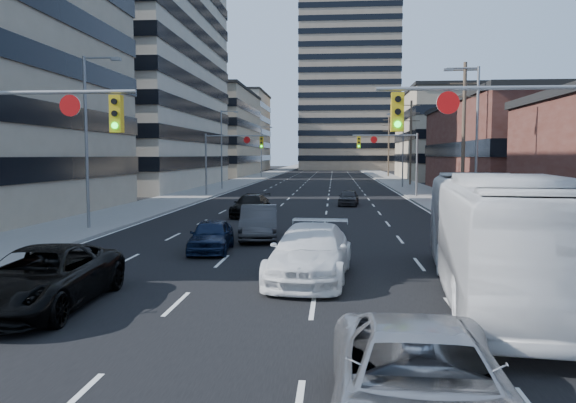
% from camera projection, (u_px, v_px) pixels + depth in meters
% --- Properties ---
extents(road_surface, '(18.00, 300.00, 0.02)m').
position_uv_depth(road_surface, '(325.00, 171.00, 137.82)').
color(road_surface, black).
rests_on(road_surface, ground).
extents(sidewalk_left, '(5.00, 300.00, 0.15)m').
position_uv_depth(sidewalk_left, '(278.00, 171.00, 138.76)').
color(sidewalk_left, slate).
rests_on(sidewalk_left, ground).
extents(sidewalk_right, '(5.00, 300.00, 0.15)m').
position_uv_depth(sidewalk_right, '(372.00, 171.00, 136.87)').
color(sidewalk_right, slate).
rests_on(sidewalk_right, ground).
extents(office_left_mid, '(26.00, 34.00, 28.00)m').
position_uv_depth(office_left_mid, '(97.00, 74.00, 69.37)').
color(office_left_mid, '#ADA089').
rests_on(office_left_mid, ground).
extents(office_left_far, '(20.00, 30.00, 16.00)m').
position_uv_depth(office_left_far, '(199.00, 135.00, 109.34)').
color(office_left_far, gray).
rests_on(office_left_far, ground).
extents(storefront_right_mid, '(20.00, 30.00, 9.00)m').
position_uv_depth(storefront_right_mid, '(552.00, 150.00, 56.02)').
color(storefront_right_mid, '#472119').
rests_on(storefront_right_mid, ground).
extents(office_right_far, '(22.00, 28.00, 14.00)m').
position_uv_depth(office_right_far, '(471.00, 137.00, 93.48)').
color(office_right_far, gray).
rests_on(office_right_far, ground).
extents(apartment_tower, '(26.00, 26.00, 58.00)m').
position_uv_depth(apartment_tower, '(348.00, 64.00, 154.82)').
color(apartment_tower, gray).
rests_on(apartment_tower, ground).
extents(bg_block_left, '(24.00, 24.00, 20.00)m').
position_uv_depth(bg_block_left, '(220.00, 133.00, 149.24)').
color(bg_block_left, '#ADA089').
rests_on(bg_block_left, ground).
extents(bg_block_right, '(22.00, 22.00, 12.00)m').
position_uv_depth(bg_block_right, '(458.00, 147.00, 134.70)').
color(bg_block_right, gray).
rests_on(bg_block_right, ground).
extents(signal_near_left, '(6.59, 0.33, 6.00)m').
position_uv_depth(signal_near_left, '(9.00, 142.00, 16.90)').
color(signal_near_left, slate).
rests_on(signal_near_left, ground).
extents(signal_near_right, '(6.59, 0.33, 6.00)m').
position_uv_depth(signal_near_right, '(518.00, 141.00, 15.68)').
color(signal_near_right, slate).
rests_on(signal_near_right, ground).
extents(signal_far_left, '(6.09, 0.33, 6.00)m').
position_uv_depth(signal_far_left, '(230.00, 152.00, 53.67)').
color(signal_far_left, slate).
rests_on(signal_far_left, ground).
extents(signal_far_right, '(6.09, 0.33, 6.00)m').
position_uv_depth(signal_far_right, '(392.00, 151.00, 52.41)').
color(signal_far_right, slate).
rests_on(signal_far_right, ground).
extents(utility_pole_block, '(2.20, 0.28, 11.00)m').
position_uv_depth(utility_pole_block, '(464.00, 131.00, 42.98)').
color(utility_pole_block, '#4C3D2D').
rests_on(utility_pole_block, ground).
extents(utility_pole_midblock, '(2.20, 0.28, 11.00)m').
position_uv_depth(utility_pole_midblock, '(411.00, 141.00, 72.78)').
color(utility_pole_midblock, '#4C3D2D').
rests_on(utility_pole_midblock, ground).
extents(utility_pole_distant, '(2.20, 0.28, 11.00)m').
position_uv_depth(utility_pole_distant, '(389.00, 145.00, 102.58)').
color(utility_pole_distant, '#4C3D2D').
rests_on(utility_pole_distant, ground).
extents(streetlight_left_near, '(2.03, 0.22, 9.00)m').
position_uv_depth(streetlight_left_near, '(89.00, 134.00, 29.00)').
color(streetlight_left_near, slate).
rests_on(streetlight_left_near, ground).
extents(streetlight_left_mid, '(2.03, 0.22, 9.00)m').
position_uv_depth(streetlight_left_mid, '(223.00, 146.00, 63.77)').
color(streetlight_left_mid, slate).
rests_on(streetlight_left_mid, ground).
extents(streetlight_left_far, '(2.03, 0.22, 9.00)m').
position_uv_depth(streetlight_left_far, '(262.00, 149.00, 98.53)').
color(streetlight_left_far, slate).
rests_on(streetlight_left_far, ground).
extents(streetlight_right_near, '(2.03, 0.22, 9.00)m').
position_uv_depth(streetlight_right_near, '(474.00, 136.00, 32.27)').
color(streetlight_right_near, slate).
rests_on(streetlight_right_near, ground).
extents(streetlight_right_far, '(2.03, 0.22, 9.00)m').
position_uv_depth(streetlight_right_far, '(402.00, 146.00, 67.03)').
color(streetlight_right_far, slate).
rests_on(streetlight_right_far, ground).
extents(black_pickup, '(2.75, 5.75, 1.58)m').
position_uv_depth(black_pickup, '(41.00, 278.00, 14.33)').
color(black_pickup, black).
rests_on(black_pickup, ground).
extents(white_van, '(2.86, 6.02, 1.70)m').
position_uv_depth(white_van, '(311.00, 253.00, 17.77)').
color(white_van, white).
rests_on(white_van, ground).
extents(silver_suv, '(2.73, 5.57, 1.52)m').
position_uv_depth(silver_suv, '(421.00, 387.00, 7.69)').
color(silver_suv, '#9E9EA2').
rests_on(silver_suv, ground).
extents(transit_bus, '(4.23, 12.52, 3.42)m').
position_uv_depth(transit_bus, '(497.00, 235.00, 15.63)').
color(transit_bus, silver).
rests_on(transit_bus, ground).
extents(sedan_blue, '(1.84, 4.01, 1.33)m').
position_uv_depth(sedan_blue, '(211.00, 236.00, 22.84)').
color(sedan_blue, black).
rests_on(sedan_blue, ground).
extents(sedan_grey_center, '(2.18, 4.94, 1.58)m').
position_uv_depth(sedan_grey_center, '(259.00, 222.00, 26.35)').
color(sedan_grey_center, '#2F2F31').
rests_on(sedan_grey_center, ground).
extents(sedan_black_far, '(2.33, 4.98, 1.40)m').
position_uv_depth(sedan_black_far, '(251.00, 206.00, 36.11)').
color(sedan_black_far, black).
rests_on(sedan_black_far, ground).
extents(sedan_grey_right, '(1.83, 3.84, 1.27)m').
position_uv_depth(sedan_grey_right, '(349.00, 198.00, 43.95)').
color(sedan_grey_right, '#2C2C2F').
rests_on(sedan_grey_right, ground).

